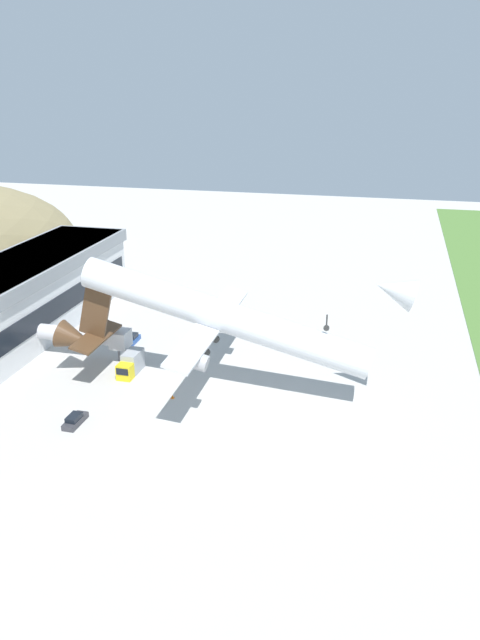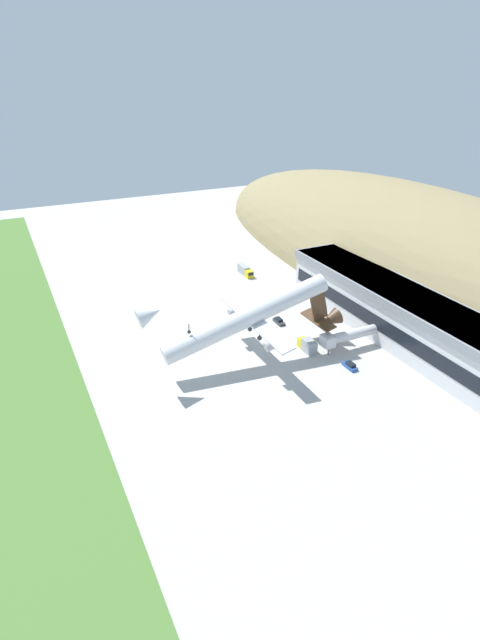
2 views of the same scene
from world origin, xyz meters
TOP-DOWN VIEW (x-y plane):
  - ground_plane at (0.00, 0.00)m, footprint 357.19×357.19m
  - grass_strip_foreground at (0.00, -45.38)m, footprint 321.47×23.39m
  - hill_backdrop at (-25.90, 85.89)m, footprint 245.38×76.51m
  - terminal_building at (10.06, 45.74)m, footprint 75.89×15.62m
  - jetway_0 at (11.63, 29.58)m, footprint 3.38×16.12m
  - cargo_airplane at (5.44, 5.37)m, footprint 32.16×53.81m
  - service_car_0 at (-8.88, 21.71)m, footprint 4.51×1.84m
  - service_car_1 at (19.33, 25.30)m, footprint 4.29×1.82m
  - fuel_truck at (-46.46, 29.75)m, footprint 8.42×2.30m
  - box_truck at (7.78, 20.53)m, footprint 6.22×2.52m
  - traffic_cone_0 at (1.26, 11.26)m, footprint 0.52×0.52m

SIDE VIEW (x-z plane):
  - ground_plane at x=0.00m, z-range 0.00..0.00m
  - hill_backdrop at x=-25.90m, z-range -28.85..28.85m
  - grass_strip_foreground at x=0.00m, z-range 0.00..0.08m
  - traffic_cone_0 at x=1.26m, z-range -0.01..0.57m
  - service_car_0 at x=-8.88m, z-range -0.13..1.32m
  - service_car_1 at x=19.33m, z-range -0.13..1.39m
  - fuel_truck at x=-46.46m, z-range -0.07..2.92m
  - box_truck at x=7.78m, z-range -0.12..3.27m
  - jetway_0 at x=11.63m, z-range 1.28..6.71m
  - terminal_building at x=10.06m, z-range 0.91..14.54m
  - cargo_airplane at x=5.44m, z-range 2.93..20.45m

